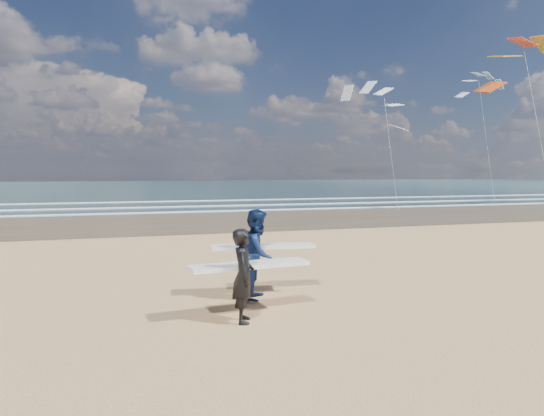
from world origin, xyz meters
name	(u,v)px	position (x,y,z in m)	size (l,w,h in m)	color
wet_sand_strip	(487,211)	(20.00, 18.00, 0.01)	(220.00, 12.00, 0.01)	#463A25
ocean	(262,186)	(20.00, 72.00, 0.01)	(220.00, 100.00, 0.02)	#193238
foam_breakers	(402,201)	(20.00, 28.10, 0.05)	(220.00, 11.70, 0.05)	white
surfer_near	(244,274)	(-0.53, 0.17, 0.84)	(2.24, 1.06, 1.64)	black
surfer_far	(258,254)	(0.11, 1.57, 0.93)	(2.24, 1.29, 1.85)	#0A193D
kite_0	(531,90)	(22.71, 17.47, 7.81)	(7.83, 4.96, 12.68)	slate
kite_1	(388,131)	(16.22, 24.07, 5.57)	(6.05, 4.77, 9.88)	slate
kite_5	(484,123)	(31.99, 32.60, 7.41)	(5.68, 4.72, 13.64)	slate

